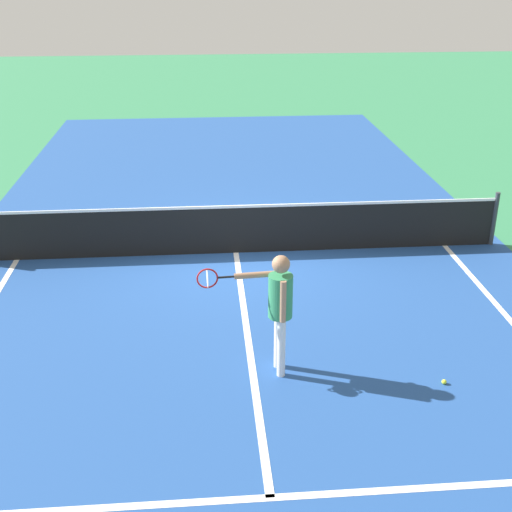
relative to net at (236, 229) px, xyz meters
The scene contains 7 objects.
ground_plane 0.49m from the net, ahead, with size 60.00×60.00×0.00m, color #337F51.
court_surface_inbounds 0.49m from the net, ahead, with size 10.62×24.40×0.00m, color #234C93.
line_service_near 6.42m from the net, 90.00° to the right, with size 8.22×0.10×0.01m, color white.
line_center_service 3.24m from the net, 90.00° to the right, with size 0.10×6.40×0.01m, color white.
net is the anchor object (origin of this frame).
player_near 4.12m from the net, 85.30° to the right, with size 1.24×0.43×1.71m.
tennis_ball_mid_court 5.22m from the net, 61.30° to the right, with size 0.07×0.07×0.07m, color #CCE033.
Camera 1 is at (-0.59, -11.66, 5.10)m, focal length 46.62 mm.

